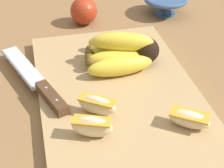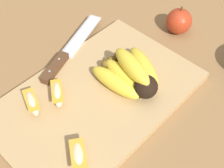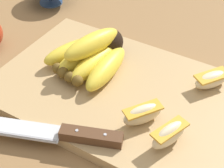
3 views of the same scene
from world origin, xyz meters
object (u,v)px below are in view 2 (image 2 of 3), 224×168
apple_wedge_middle (58,94)px  apple_wedge_near (32,103)px  chefs_knife (65,55)px  whole_apple (179,21)px  banana_bunch (131,74)px  apple_wedge_far (78,156)px

apple_wedge_middle → apple_wedge_near: bearing=160.5°
apple_wedge_near → apple_wedge_middle: bearing=-19.5°
apple_wedge_near → apple_wedge_middle: size_ratio=1.01×
chefs_knife → whole_apple: bearing=-24.1°
chefs_knife → apple_wedge_middle: apple_wedge_middle is taller
chefs_knife → whole_apple: (0.30, -0.14, 0.01)m
banana_bunch → apple_wedge_middle: bearing=151.0°
apple_wedge_middle → whole_apple: whole_apple is taller
banana_bunch → apple_wedge_near: size_ratio=2.24×
apple_wedge_near → chefs_knife: bearing=25.4°
whole_apple → apple_wedge_far: bearing=-167.9°
apple_wedge_middle → banana_bunch: bearing=-29.0°
banana_bunch → chefs_knife: size_ratio=0.59×
apple_wedge_far → apple_wedge_near: bearing=85.1°
chefs_knife → apple_wedge_far: bearing=-125.2°
chefs_knife → apple_wedge_near: size_ratio=3.81×
apple_wedge_near → whole_apple: whole_apple is taller
banana_bunch → whole_apple: size_ratio=1.91×
chefs_knife → apple_wedge_far: (-0.17, -0.24, 0.01)m
banana_bunch → whole_apple: (0.25, 0.04, -0.01)m
chefs_knife → whole_apple: whole_apple is taller
chefs_knife → apple_wedge_middle: 0.13m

